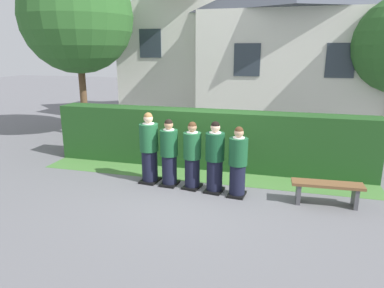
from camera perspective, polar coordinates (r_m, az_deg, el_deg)
name	(u,v)px	position (r m, az deg, el deg)	size (l,w,h in m)	color
ground_plane	(192,188)	(8.14, 0.00, -7.16)	(60.00, 60.00, 0.00)	slate
student_front_row_0	(149,149)	(8.31, -6.98, -0.89)	(0.44, 0.52, 1.69)	black
student_front_row_1	(169,154)	(8.10, -3.74, -1.68)	(0.41, 0.47, 1.57)	black
student_front_row_2	(192,157)	(7.91, 0.01, -2.14)	(0.43, 0.50, 1.55)	black
student_front_row_3	(215,159)	(7.71, 3.73, -2.43)	(0.43, 0.51, 1.60)	black
student_front_row_4	(238,164)	(7.55, 7.47, -3.18)	(0.40, 0.51, 1.54)	black
hedge	(208,139)	(9.40, 2.57, 0.84)	(8.47, 0.70, 1.54)	#214C1E
school_building_main	(293,44)	(14.04, 16.14, 15.42)	(7.05, 3.42, 6.42)	silver
school_building_annex	(195,38)	(16.17, 0.42, 16.92)	(5.89, 4.51, 7.02)	silver
oak_tree_left	(77,17)	(13.22, -18.20, 19.06)	(3.81, 3.81, 6.07)	brown
wooden_bench	(327,189)	(7.68, 21.10, -6.82)	(1.41, 0.42, 0.48)	brown
lawn_strip	(200,176)	(8.88, 1.39, -5.19)	(8.47, 0.90, 0.01)	#477A38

